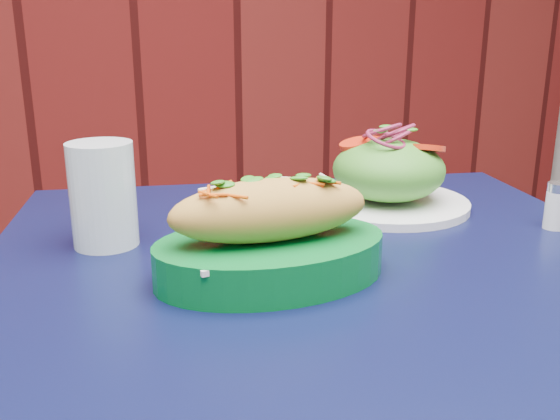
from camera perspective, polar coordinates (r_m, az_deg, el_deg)
name	(u,v)px	position (r m, az deg, el deg)	size (l,w,h in m)	color
cafe_table	(323,331)	(0.77, 3.94, -10.94)	(0.94, 0.94, 0.75)	black
banh_mi_basket	(271,237)	(0.67, -0.87, -2.52)	(0.26, 0.17, 0.12)	#056826
salad_plate	(388,175)	(0.95, 9.86, 3.13)	(0.25, 0.25, 0.12)	white
water_glass	(103,195)	(0.80, -15.88, 1.35)	(0.08, 0.08, 0.13)	silver
salt_shaker	(556,206)	(0.92, 23.92, 0.35)	(0.03, 0.03, 0.06)	white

